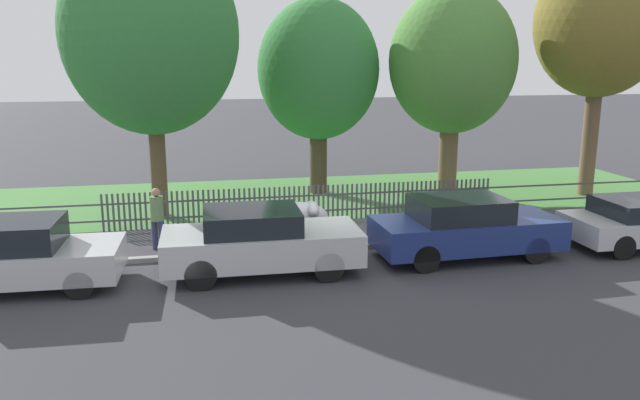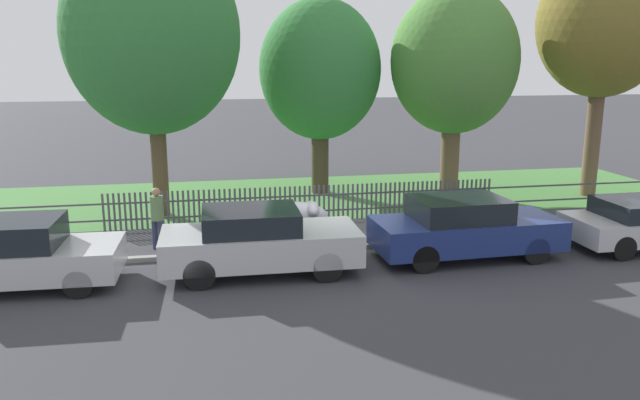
{
  "view_description": "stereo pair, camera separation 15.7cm",
  "coord_description": "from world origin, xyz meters",
  "px_view_note": "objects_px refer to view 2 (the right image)",
  "views": [
    {
      "loc": [
        -3.19,
        -14.67,
        4.78
      ],
      "look_at": [
        0.01,
        1.07,
        1.1
      ],
      "focal_mm": 35.0,
      "sensor_mm": 36.0,
      "label": 1
    },
    {
      "loc": [
        -3.04,
        -14.7,
        4.78
      ],
      "look_at": [
        0.01,
        1.07,
        1.1
      ],
      "focal_mm": 35.0,
      "sensor_mm": 36.0,
      "label": 2
    }
  ],
  "objects_px": {
    "parked_car_navy_estate": "(465,227)",
    "tree_far_left": "(604,23)",
    "parked_car_silver_hatchback": "(23,254)",
    "covered_motorcycle": "(299,218)",
    "tree_behind_motorcycle": "(320,70)",
    "parked_car_black_saloon": "(259,240)",
    "tree_nearest_kerb": "(152,34)",
    "tree_mid_park": "(454,62)",
    "pedestrian_near_fence": "(157,215)"
  },
  "relations": [
    {
      "from": "tree_far_left",
      "to": "pedestrian_near_fence",
      "type": "height_order",
      "value": "tree_far_left"
    },
    {
      "from": "tree_nearest_kerb",
      "to": "tree_mid_park",
      "type": "relative_size",
      "value": 1.17
    },
    {
      "from": "covered_motorcycle",
      "to": "tree_far_left",
      "type": "height_order",
      "value": "tree_far_left"
    },
    {
      "from": "covered_motorcycle",
      "to": "pedestrian_near_fence",
      "type": "bearing_deg",
      "value": -175.73
    },
    {
      "from": "covered_motorcycle",
      "to": "pedestrian_near_fence",
      "type": "distance_m",
      "value": 3.61
    },
    {
      "from": "covered_motorcycle",
      "to": "tree_nearest_kerb",
      "type": "distance_m",
      "value": 7.09
    },
    {
      "from": "covered_motorcycle",
      "to": "tree_behind_motorcycle",
      "type": "xyz_separation_m",
      "value": [
        1.74,
        6.01,
        3.69
      ]
    },
    {
      "from": "parked_car_silver_hatchback",
      "to": "tree_mid_park",
      "type": "bearing_deg",
      "value": 31.74
    },
    {
      "from": "parked_car_silver_hatchback",
      "to": "parked_car_black_saloon",
      "type": "bearing_deg",
      "value": 1.6
    },
    {
      "from": "tree_behind_motorcycle",
      "to": "tree_far_left",
      "type": "relative_size",
      "value": 0.8
    },
    {
      "from": "parked_car_navy_estate",
      "to": "tree_far_left",
      "type": "xyz_separation_m",
      "value": [
        7.25,
        5.84,
        5.15
      ]
    },
    {
      "from": "covered_motorcycle",
      "to": "parked_car_navy_estate",
      "type": "bearing_deg",
      "value": -25.03
    },
    {
      "from": "tree_mid_park",
      "to": "covered_motorcycle",
      "type": "bearing_deg",
      "value": -141.7
    },
    {
      "from": "tree_far_left",
      "to": "tree_nearest_kerb",
      "type": "bearing_deg",
      "value": -179.67
    },
    {
      "from": "tree_behind_motorcycle",
      "to": "pedestrian_near_fence",
      "type": "xyz_separation_m",
      "value": [
        -5.34,
        -6.02,
        -3.43
      ]
    },
    {
      "from": "tree_nearest_kerb",
      "to": "tree_far_left",
      "type": "bearing_deg",
      "value": 0.33
    },
    {
      "from": "parked_car_silver_hatchback",
      "to": "tree_mid_park",
      "type": "height_order",
      "value": "tree_mid_park"
    },
    {
      "from": "tree_nearest_kerb",
      "to": "tree_mid_park",
      "type": "height_order",
      "value": "tree_nearest_kerb"
    },
    {
      "from": "parked_car_black_saloon",
      "to": "tree_far_left",
      "type": "distance_m",
      "value": 14.58
    },
    {
      "from": "parked_car_silver_hatchback",
      "to": "tree_mid_park",
      "type": "distance_m",
      "value": 14.87
    },
    {
      "from": "tree_nearest_kerb",
      "to": "tree_behind_motorcycle",
      "type": "bearing_deg",
      "value": 23.25
    },
    {
      "from": "tree_mid_park",
      "to": "tree_far_left",
      "type": "height_order",
      "value": "tree_far_left"
    },
    {
      "from": "tree_nearest_kerb",
      "to": "tree_behind_motorcycle",
      "type": "distance_m",
      "value": 6.03
    },
    {
      "from": "parked_car_silver_hatchback",
      "to": "tree_behind_motorcycle",
      "type": "relative_size",
      "value": 0.58
    },
    {
      "from": "tree_mid_park",
      "to": "pedestrian_near_fence",
      "type": "distance_m",
      "value": 11.6
    },
    {
      "from": "tree_behind_motorcycle",
      "to": "tree_far_left",
      "type": "bearing_deg",
      "value": -13.7
    },
    {
      "from": "parked_car_silver_hatchback",
      "to": "tree_far_left",
      "type": "bearing_deg",
      "value": 21.08
    },
    {
      "from": "covered_motorcycle",
      "to": "tree_nearest_kerb",
      "type": "height_order",
      "value": "tree_nearest_kerb"
    },
    {
      "from": "tree_far_left",
      "to": "pedestrian_near_fence",
      "type": "distance_m",
      "value": 15.88
    },
    {
      "from": "tree_mid_park",
      "to": "parked_car_black_saloon",
      "type": "bearing_deg",
      "value": -136.3
    },
    {
      "from": "parked_car_navy_estate",
      "to": "parked_car_black_saloon",
      "type": "bearing_deg",
      "value": 179.76
    },
    {
      "from": "parked_car_navy_estate",
      "to": "tree_nearest_kerb",
      "type": "relative_size",
      "value": 0.54
    },
    {
      "from": "tree_mid_park",
      "to": "tree_far_left",
      "type": "xyz_separation_m",
      "value": [
        4.77,
        -1.16,
        1.28
      ]
    },
    {
      "from": "parked_car_navy_estate",
      "to": "covered_motorcycle",
      "type": "relative_size",
      "value": 2.55
    },
    {
      "from": "parked_car_black_saloon",
      "to": "tree_nearest_kerb",
      "type": "height_order",
      "value": "tree_nearest_kerb"
    },
    {
      "from": "tree_mid_park",
      "to": "tree_nearest_kerb",
      "type": "bearing_deg",
      "value": -172.85
    },
    {
      "from": "tree_far_left",
      "to": "parked_car_silver_hatchback",
      "type": "bearing_deg",
      "value": -160.93
    },
    {
      "from": "parked_car_navy_estate",
      "to": "covered_motorcycle",
      "type": "height_order",
      "value": "parked_car_navy_estate"
    },
    {
      "from": "tree_far_left",
      "to": "parked_car_black_saloon",
      "type": "bearing_deg",
      "value": -153.95
    },
    {
      "from": "tree_nearest_kerb",
      "to": "tree_far_left",
      "type": "relative_size",
      "value": 0.99
    },
    {
      "from": "tree_mid_park",
      "to": "tree_far_left",
      "type": "relative_size",
      "value": 0.85
    },
    {
      "from": "parked_car_silver_hatchback",
      "to": "tree_mid_park",
      "type": "relative_size",
      "value": 0.55
    },
    {
      "from": "parked_car_navy_estate",
      "to": "pedestrian_near_fence",
      "type": "distance_m",
      "value": 7.63
    },
    {
      "from": "tree_nearest_kerb",
      "to": "tree_mid_park",
      "type": "distance_m",
      "value": 10.04
    },
    {
      "from": "covered_motorcycle",
      "to": "parked_car_black_saloon",
      "type": "bearing_deg",
      "value": -115.28
    },
    {
      "from": "parked_car_black_saloon",
      "to": "parked_car_silver_hatchback",
      "type": "bearing_deg",
      "value": -179.42
    },
    {
      "from": "parked_car_black_saloon",
      "to": "pedestrian_near_fence",
      "type": "relative_size",
      "value": 2.76
    },
    {
      "from": "covered_motorcycle",
      "to": "tree_nearest_kerb",
      "type": "bearing_deg",
      "value": 139.5
    },
    {
      "from": "tree_nearest_kerb",
      "to": "tree_far_left",
      "type": "xyz_separation_m",
      "value": [
        14.71,
        0.08,
        0.47
      ]
    },
    {
      "from": "parked_car_black_saloon",
      "to": "tree_mid_park",
      "type": "height_order",
      "value": "tree_mid_park"
    }
  ]
}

